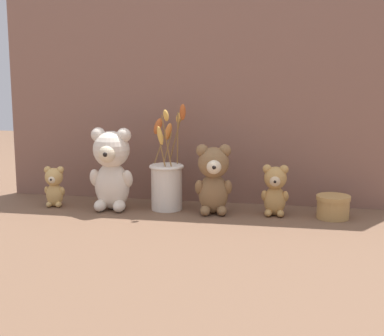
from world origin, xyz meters
name	(u,v)px	position (x,y,z in m)	size (l,w,h in m)	color
ground_plane	(191,213)	(0.00, 0.00, 0.00)	(4.00, 4.00, 0.00)	brown
backdrop_wall	(200,99)	(0.00, 0.17, 0.36)	(1.39, 0.02, 0.72)	#845B4C
teddy_bear_large	(111,167)	(-0.27, 0.00, 0.14)	(0.15, 0.14, 0.27)	beige
teddy_bear_medium	(213,178)	(0.07, 0.00, 0.12)	(0.13, 0.11, 0.23)	olive
teddy_bear_small	(275,189)	(0.27, 0.02, 0.09)	(0.09, 0.08, 0.16)	tan
teddy_bear_tiny	(55,185)	(-0.47, 0.00, 0.07)	(0.08, 0.07, 0.14)	tan
flower_vase	(167,181)	(-0.09, 0.03, 0.10)	(0.13, 0.14, 0.35)	silver
decorative_tin_tall	(333,207)	(0.45, 0.02, 0.04)	(0.11, 0.11, 0.07)	tan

